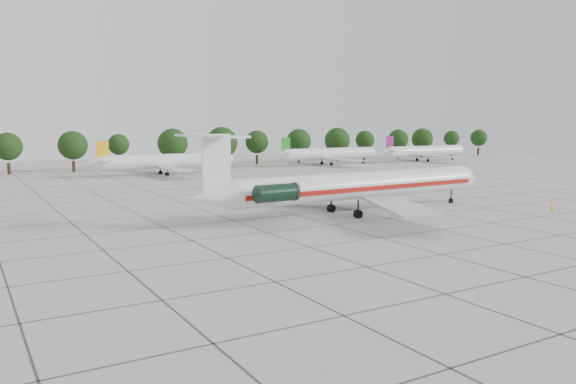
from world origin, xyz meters
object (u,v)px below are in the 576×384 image
Objects in this scene: main_airliner at (349,186)px; bg_airliner_c at (167,161)px; bg_airliner_d at (329,154)px; bg_airliner_e at (425,151)px; ground_crew at (552,207)px.

main_airliner is 61.82m from bg_airliner_c.
bg_airliner_d is 32.10m from bg_airliner_e.
bg_airliner_d is (46.38, 6.65, 0.00)m from bg_airliner_c.
main_airliner is 101.29m from bg_airliner_e.
bg_airliner_c is 46.85m from bg_airliner_d.
bg_airliner_c is 78.52m from bg_airliner_e.
main_airliner reaches higher than bg_airliner_c.
main_airliner is at bearing -139.23° from bg_airliner_e.
ground_crew is 77.39m from bg_airliner_c.
bg_airliner_d and bg_airliner_e have the same top height.
bg_airliner_c and bg_airliner_e have the same top height.
bg_airliner_c is at bearing 89.33° from main_airliner.
main_airliner is 81.75m from bg_airliner_d.
bg_airliner_d is 1.00× the size of bg_airliner_e.
bg_airliner_d is (44.69, 68.45, -0.56)m from main_airliner.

